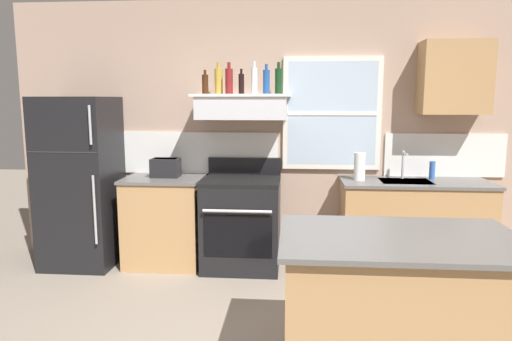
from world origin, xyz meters
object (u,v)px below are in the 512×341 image
Objects in this scene: bottle_clear_tall at (254,80)px; dish_soap_bottle at (432,170)px; stove_range at (242,222)px; bottle_champagne_gold_foil at (219,81)px; bottle_blue_liqueur at (266,81)px; toaster at (166,167)px; kitchen_island at (397,310)px; refrigerator at (81,182)px; bottle_dark_green_wine at (279,81)px; bottle_red_label_wine at (229,81)px; paper_towel_roll at (360,166)px; bottle_brown_stout at (205,84)px; bottle_balsamic_dark at (241,83)px.

dish_soap_bottle is at bearing 1.87° from bottle_clear_tall.
bottle_champagne_gold_foil is (-0.24, 0.13, 1.41)m from stove_range.
bottle_blue_liqueur is at bearing -176.79° from dish_soap_bottle.
kitchen_island is at bearing -44.86° from toaster.
bottle_clear_tall is 0.23× the size of kitchen_island.
bottle_dark_green_wine reaches higher than refrigerator.
bottle_clear_tall is 1.76× the size of dish_soap_bottle.
bottle_red_label_wine is 1.12× the size of paper_towel_roll.
bottle_clear_tall is 1.33m from paper_towel_roll.
bottle_champagne_gold_foil is at bearing 176.29° from paper_towel_roll.
bottle_champagne_gold_foil is 1.02× the size of bottle_red_label_wine.
kitchen_island is at bearing -33.21° from refrigerator.
bottle_blue_liqueur is at bearing 0.05° from bottle_brown_stout.
refrigerator is 5.79× the size of toaster.
bottle_red_label_wine reaches higher than stove_range.
toaster is at bearing -179.23° from bottle_clear_tall.
bottle_blue_liqueur reaches higher than refrigerator.
toaster reaches higher than stove_range.
toaster is at bearing -178.50° from dish_soap_bottle.
bottle_balsamic_dark is at bearing 120.70° from kitchen_island.
bottle_red_label_wine is (0.12, -0.09, -0.00)m from bottle_champagne_gold_foil.
kitchen_island is (1.15, -1.93, -1.39)m from bottle_balsamic_dark.
toaster is 0.98× the size of bottle_red_label_wine.
bottle_balsamic_dark is 0.79× the size of bottle_dark_green_wine.
toaster is at bearing 175.08° from stove_range.
bottle_clear_tall reaches higher than stove_range.
bottle_clear_tall reaches higher than kitchen_island.
kitchen_island is at bearing -110.37° from dish_soap_bottle.
bottle_dark_green_wine is at bearing 5.10° from refrigerator.
bottle_blue_liqueur is (0.12, -0.03, -0.01)m from bottle_clear_tall.
stove_range is at bearing -28.25° from bottle_champagne_gold_foil.
bottle_champagne_gold_foil is 1.14× the size of paper_towel_roll.
bottle_balsamic_dark is (1.64, 0.11, 0.99)m from refrigerator.
refrigerator is 1.75m from bottle_champagne_gold_foil.
paper_towel_roll reaches higher than stove_range.
stove_range is 1.43m from bottle_brown_stout.
stove_range is 3.51× the size of bottle_dark_green_wine.
stove_range is 4.66× the size of bottle_brown_stout.
dish_soap_bottle is at bearing 2.60° from refrigerator.
stove_range is at bearing -7.17° from bottle_brown_stout.
bottle_red_label_wine is 1.06× the size of bottle_blue_liqueur.
bottle_dark_green_wine is at bearing 171.59° from paper_towel_roll.
refrigerator reaches higher than dish_soap_bottle.
refrigerator reaches higher than toaster.
bottle_clear_tall reaches higher than toaster.
bottle_blue_liqueur reaches higher than bottle_brown_stout.
bottle_brown_stout is at bearing 128.37° from kitchen_island.
toaster is at bearing -175.57° from bottle_dark_green_wine.
paper_towel_roll is (1.28, -0.00, -0.83)m from bottle_red_label_wine.
bottle_blue_liqueur is at bearing -8.53° from bottle_balsamic_dark.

